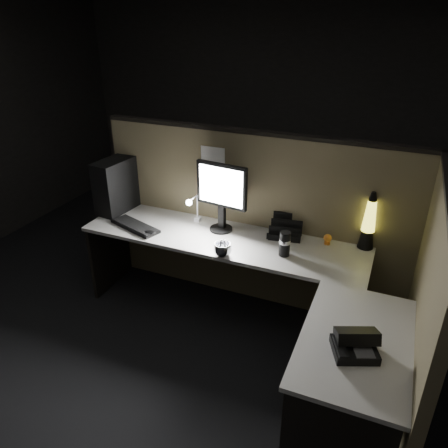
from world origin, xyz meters
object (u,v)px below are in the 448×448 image
at_px(monitor, 222,191).
at_px(desk_phone, 355,344).
at_px(pc_tower, 118,185).
at_px(keyboard, 135,226).
at_px(lava_lamp, 369,225).

relative_size(monitor, desk_phone, 2.00).
distance_m(pc_tower, keyboard, 0.48).
height_order(keyboard, desk_phone, desk_phone).
bearing_deg(monitor, lava_lamp, 14.55).
xyz_separation_m(pc_tower, desk_phone, (2.22, -1.06, -0.18)).
xyz_separation_m(keyboard, lava_lamp, (1.81, 0.40, 0.18)).
distance_m(monitor, desk_phone, 1.62).
distance_m(pc_tower, desk_phone, 2.46).
bearing_deg(keyboard, desk_phone, -4.16).
distance_m(pc_tower, monitor, 1.01).
bearing_deg(desk_phone, lava_lamp, 71.50).
bearing_deg(lava_lamp, desk_phone, -86.25).
xyz_separation_m(pc_tower, lava_lamp, (2.14, 0.13, -0.04)).
height_order(keyboard, lava_lamp, lava_lamp).
relative_size(pc_tower, keyboard, 1.00).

